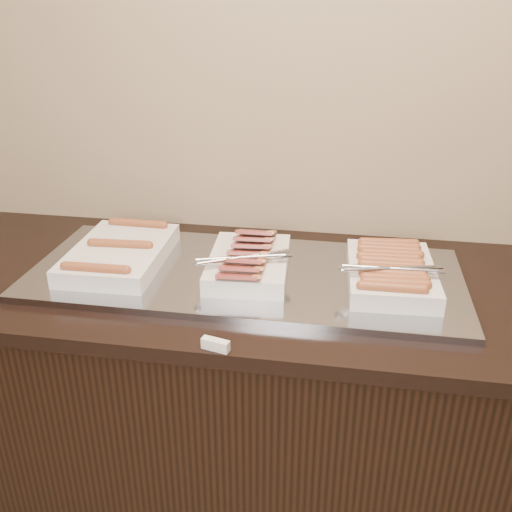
{
  "coord_description": "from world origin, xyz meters",
  "views": [
    {
      "loc": [
        0.26,
        0.72,
        1.63
      ],
      "look_at": [
        0.02,
        2.13,
        0.97
      ],
      "focal_mm": 40.0,
      "sensor_mm": 36.0,
      "label": 1
    }
  ],
  "objects_px": {
    "warming_tray": "(245,275)",
    "dish_left": "(120,253)",
    "dish_right": "(391,271)",
    "dish_center": "(248,261)",
    "counter": "(248,404)"
  },
  "relations": [
    {
      "from": "counter",
      "to": "dish_left",
      "type": "bearing_deg",
      "value": -180.0
    },
    {
      "from": "dish_left",
      "to": "dish_right",
      "type": "relative_size",
      "value": 1.11
    },
    {
      "from": "warming_tray",
      "to": "dish_left",
      "type": "height_order",
      "value": "dish_left"
    },
    {
      "from": "warming_tray",
      "to": "dish_left",
      "type": "relative_size",
      "value": 3.11
    },
    {
      "from": "dish_right",
      "to": "counter",
      "type": "bearing_deg",
      "value": 176.74
    },
    {
      "from": "dish_center",
      "to": "counter",
      "type": "bearing_deg",
      "value": 114.63
    },
    {
      "from": "dish_right",
      "to": "dish_left",
      "type": "bearing_deg",
      "value": 177.03
    },
    {
      "from": "warming_tray",
      "to": "dish_right",
      "type": "distance_m",
      "value": 0.4
    },
    {
      "from": "warming_tray",
      "to": "dish_left",
      "type": "bearing_deg",
      "value": -180.0
    },
    {
      "from": "warming_tray",
      "to": "dish_center",
      "type": "relative_size",
      "value": 3.5
    },
    {
      "from": "dish_right",
      "to": "dish_center",
      "type": "bearing_deg",
      "value": 177.46
    },
    {
      "from": "counter",
      "to": "dish_center",
      "type": "distance_m",
      "value": 0.5
    },
    {
      "from": "warming_tray",
      "to": "dish_right",
      "type": "bearing_deg",
      "value": -0.58
    },
    {
      "from": "dish_left",
      "to": "dish_center",
      "type": "distance_m",
      "value": 0.38
    },
    {
      "from": "dish_left",
      "to": "dish_center",
      "type": "bearing_deg",
      "value": -2.32
    }
  ]
}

